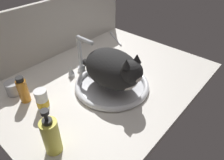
% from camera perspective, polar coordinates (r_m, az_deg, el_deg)
% --- Properties ---
extents(countertop, '(1.04, 0.76, 0.03)m').
position_cam_1_polar(countertop, '(1.02, -1.59, -0.58)').
color(countertop, silver).
rests_on(countertop, ground).
extents(backsplash_wall, '(1.04, 0.02, 0.34)m').
position_cam_1_polar(backsplash_wall, '(1.21, -15.97, 12.76)').
color(backsplash_wall, beige).
rests_on(backsplash_wall, ground).
extents(sink_basin, '(0.34, 0.34, 0.02)m').
position_cam_1_polar(sink_basin, '(0.96, 0.00, -1.39)').
color(sink_basin, white).
rests_on(sink_basin, countertop).
extents(faucet, '(0.17, 0.12, 0.20)m').
position_cam_1_polar(faucet, '(1.04, -8.42, 6.08)').
color(faucet, silver).
rests_on(faucet, countertop).
extents(cat, '(0.23, 0.38, 0.19)m').
position_cam_1_polar(cat, '(0.89, 0.70, 2.99)').
color(cat, black).
rests_on(cat, sink_basin).
extents(amber_bottle, '(0.04, 0.04, 0.12)m').
position_cam_1_polar(amber_bottle, '(0.93, -23.41, -2.58)').
color(amber_bottle, '#C67A23').
rests_on(amber_bottle, countertop).
extents(soap_pump_bottle, '(0.06, 0.06, 0.18)m').
position_cam_1_polar(soap_pump_bottle, '(0.70, -16.51, -14.59)').
color(soap_pump_bottle, '#E5DB4C').
rests_on(soap_pump_bottle, countertop).
extents(metal_jar, '(0.07, 0.07, 0.06)m').
position_cam_1_polar(metal_jar, '(1.01, -25.63, -2.02)').
color(metal_jar, '#B2B5BA').
rests_on(metal_jar, countertop).
extents(pill_bottle, '(0.05, 0.05, 0.09)m').
position_cam_1_polar(pill_bottle, '(0.88, -18.76, -5.35)').
color(pill_bottle, white).
rests_on(pill_bottle, countertop).
extents(toothbrush, '(0.10, 0.17, 0.02)m').
position_cam_1_polar(toothbrush, '(1.39, 0.94, 11.41)').
color(toothbrush, silver).
rests_on(toothbrush, countertop).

